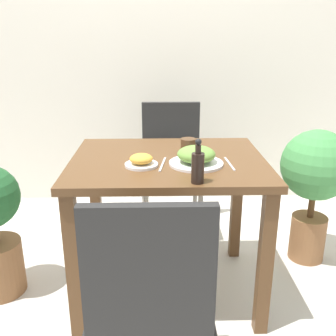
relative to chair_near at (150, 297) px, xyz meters
name	(u,v)px	position (x,y,z in m)	size (l,w,h in m)	color
ground_plane	(168,287)	(0.08, 0.73, -0.49)	(16.00, 16.00, 0.00)	beige
wall_back	(164,37)	(0.08, 2.02, 0.81)	(8.00, 0.05, 2.60)	silver
dining_table	(168,182)	(0.08, 0.73, 0.13)	(0.95, 0.77, 0.75)	brown
chair_near	(150,297)	(0.00, 0.00, 0.00)	(0.42, 0.42, 0.88)	black
chair_far	(171,161)	(0.12, 1.46, 0.00)	(0.42, 0.42, 0.88)	black
food_plate	(196,157)	(0.21, 0.63, 0.29)	(0.25, 0.25, 0.09)	white
side_plate	(141,161)	(-0.05, 0.61, 0.28)	(0.15, 0.15, 0.06)	white
drink_cup	(188,146)	(0.18, 0.83, 0.29)	(0.08, 0.08, 0.07)	#4C331E
sauce_bottle	(198,166)	(0.19, 0.39, 0.33)	(0.05, 0.05, 0.19)	black
fork_utensil	(163,164)	(0.05, 0.63, 0.26)	(0.04, 0.20, 0.00)	silver
spoon_utensil	(229,164)	(0.36, 0.63, 0.26)	(0.02, 0.19, 0.00)	silver
potted_plant_right	(315,177)	(0.94, 1.01, 0.04)	(0.41, 0.41, 0.81)	brown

